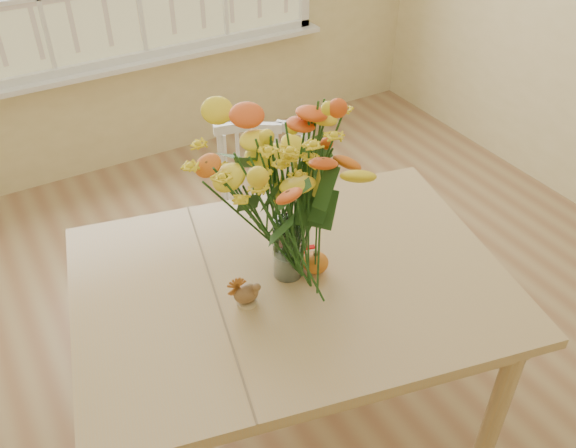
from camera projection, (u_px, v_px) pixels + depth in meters
floor at (342, 381)px, 2.68m from camera, size 4.00×4.50×0.01m
dining_table at (291, 298)px, 2.12m from camera, size 1.63×1.32×0.77m
windsor_chair at (264, 215)px, 2.79m from camera, size 0.57×0.56×0.91m
flower_vase at (288, 194)px, 1.88m from camera, size 0.46×0.46×0.55m
pumpkin at (315, 263)px, 2.07m from camera, size 0.09×0.09×0.07m
turkey_figurine at (246, 294)px, 1.95m from camera, size 0.09×0.07×0.10m
dark_gourd at (289, 252)px, 2.12m from camera, size 0.12×0.08×0.07m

